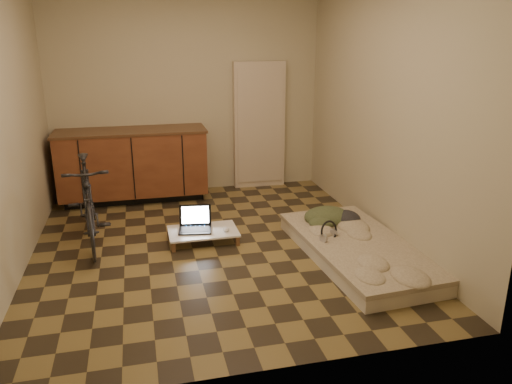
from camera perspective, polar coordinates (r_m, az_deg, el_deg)
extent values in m
cube|color=brown|center=(5.07, -4.81, -6.19)|extent=(3.50, 4.00, 0.00)
cube|color=#BCB191|center=(6.67, -7.85, 11.09)|extent=(3.50, 0.00, 2.60)
cube|color=#BCB191|center=(2.78, 0.97, 2.04)|extent=(3.50, 0.00, 2.60)
cube|color=#BCB191|center=(4.77, -26.62, 6.80)|extent=(0.00, 4.00, 2.60)
cube|color=#BCB191|center=(5.25, 14.27, 8.95)|extent=(0.00, 4.00, 2.60)
cube|color=black|center=(6.64, -13.60, -0.33)|extent=(1.70, 0.48, 0.10)
cube|color=#592B19|center=(6.48, -13.88, 3.26)|extent=(1.80, 0.60, 0.78)
cube|color=#4E311C|center=(6.40, -14.14, 6.77)|extent=(1.84, 0.62, 0.03)
cube|color=beige|center=(6.84, 0.37, 7.60)|extent=(0.70, 0.10, 1.70)
imported|color=black|center=(5.24, -18.70, -0.64)|extent=(0.60, 1.54, 0.97)
cube|color=beige|center=(4.89, 11.59, -6.69)|extent=(1.01, 1.93, 0.12)
cube|color=#C5B697|center=(4.86, 11.65, -5.81)|extent=(1.03, 1.95, 0.04)
cube|color=brown|center=(4.98, -9.42, -6.24)|extent=(0.04, 0.04, 0.10)
cube|color=brown|center=(5.34, -9.78, -4.56)|extent=(0.04, 0.04, 0.10)
cube|color=brown|center=(5.06, -2.12, -5.61)|extent=(0.04, 0.04, 0.10)
cube|color=brown|center=(5.42, -2.98, -4.00)|extent=(0.04, 0.04, 0.10)
cube|color=white|center=(5.17, -6.08, -4.48)|extent=(0.71, 0.46, 0.02)
cube|color=black|center=(5.16, -6.97, -4.34)|extent=(0.36, 0.28, 0.02)
cube|color=black|center=(5.25, -6.96, -2.60)|extent=(0.34, 0.11, 0.21)
cube|color=white|center=(5.25, -6.96, -2.60)|extent=(0.28, 0.09, 0.17)
ellipsoid|color=white|center=(5.12, -3.45, -4.27)|extent=(0.10, 0.12, 0.04)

